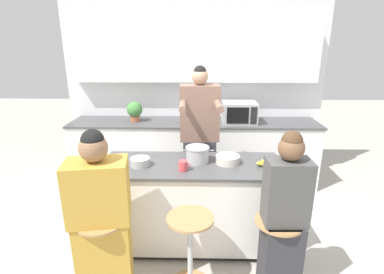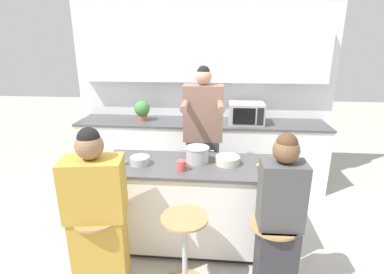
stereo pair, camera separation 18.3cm
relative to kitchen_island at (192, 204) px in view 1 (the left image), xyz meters
The scene contains 18 objects.
ground_plane 0.45m from the kitchen_island, ahead, with size 16.00×16.00×0.00m, color #B2ADA3.
wall_back 2.05m from the kitchen_island, 90.00° to the left, with size 3.74×0.22×2.70m.
back_counter 1.43m from the kitchen_island, 90.00° to the left, with size 3.47×0.63×0.93m.
kitchen_island is the anchor object (origin of this frame).
bar_stool_leftmost 0.95m from the kitchen_island, 136.73° to the right, with size 0.38×0.38×0.69m.
bar_stool_center 0.60m from the kitchen_island, 90.00° to the right, with size 0.38×0.38×0.69m.
bar_stool_rightmost 0.93m from the kitchen_island, 41.97° to the right, with size 0.38×0.38×0.69m.
person_cooking 0.75m from the kitchen_island, 83.29° to the left, with size 0.46×0.58×1.76m.
person_wrapped_blanket 0.97m from the kitchen_island, 137.39° to the right, with size 0.50×0.36×1.42m.
person_seated_near 0.98m from the kitchen_island, 41.60° to the right, with size 0.33×0.27×1.41m.
cooking_pot 0.52m from the kitchen_island, 47.62° to the left, with size 0.32×0.23×0.15m.
fruit_bowl 0.59m from the kitchen_island, ahead, with size 0.23×0.23×0.08m.
mixing_bowl_steel 0.68m from the kitchen_island, behind, with size 0.19×0.19×0.08m.
coffee_cup_near 0.51m from the kitchen_island, 115.89° to the right, with size 0.12×0.08×0.09m.
coffee_cup_far 0.84m from the kitchen_island, behind, with size 0.12×0.09×0.08m.
banana_bunch 0.81m from the kitchen_island, ahead, with size 0.17×0.12×0.06m.
microwave 1.64m from the kitchen_island, 65.94° to the left, with size 0.47×0.36×0.29m.
potted_plant 1.77m from the kitchen_island, 120.20° to the left, with size 0.22×0.22×0.28m.
Camera 1 is at (0.06, -2.64, 2.01)m, focal length 28.00 mm.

